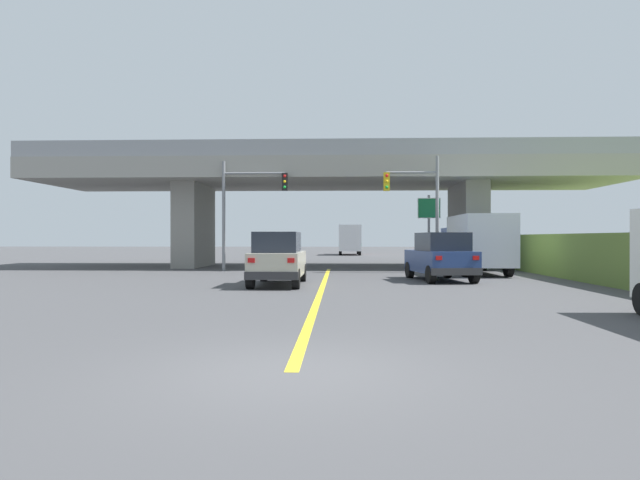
{
  "coord_description": "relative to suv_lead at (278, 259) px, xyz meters",
  "views": [
    {
      "loc": [
        0.65,
        -7.24,
        1.79
      ],
      "look_at": [
        -0.23,
        16.68,
        1.71
      ],
      "focal_mm": 30.7,
      "sensor_mm": 36.0,
      "label": 1
    }
  ],
  "objects": [
    {
      "name": "ground",
      "position": [
        1.7,
        13.6,
        -1.01
      ],
      "size": [
        160.0,
        160.0,
        0.0
      ],
      "primitive_type": "plane",
      "color": "#424244"
    },
    {
      "name": "suv_lead",
      "position": [
        0.0,
        0.0,
        0.0
      ],
      "size": [
        1.87,
        4.55,
        2.02
      ],
      "color": "#B7B29E",
      "rests_on": "ground"
    },
    {
      "name": "highway_sign",
      "position": [
        7.43,
        10.69,
        2.03
      ],
      "size": [
        1.3,
        0.17,
        4.25
      ],
      "color": "slate",
      "rests_on": "ground"
    },
    {
      "name": "traffic_signal_farside",
      "position": [
        -2.84,
        8.92,
        2.83
      ],
      "size": [
        3.6,
        0.36,
        5.98
      ],
      "color": "slate",
      "rests_on": "ground"
    },
    {
      "name": "semi_truck_distant",
      "position": [
        3.38,
        38.0,
        0.64
      ],
      "size": [
        2.33,
        6.54,
        3.17
      ],
      "color": "red",
      "rests_on": "ground"
    },
    {
      "name": "suv_crossing",
      "position": [
        6.58,
        2.46,
        0.0
      ],
      "size": [
        2.53,
        4.55,
        2.02
      ],
      "rotation": [
        0.0,
        0.0,
        0.13
      ],
      "color": "navy",
      "rests_on": "ground"
    },
    {
      "name": "box_truck",
      "position": [
        9.17,
        6.88,
        0.53
      ],
      "size": [
        2.33,
        6.74,
        2.9
      ],
      "color": "navy",
      "rests_on": "ground"
    },
    {
      "name": "traffic_signal_nearside",
      "position": [
        6.52,
        7.94,
        2.76
      ],
      "size": [
        2.88,
        0.36,
        6.08
      ],
      "color": "slate",
      "rests_on": "ground"
    },
    {
      "name": "overpass_bridge",
      "position": [
        1.7,
        13.6,
        4.24
      ],
      "size": [
        35.51,
        8.92,
        7.24
      ],
      "color": "gray",
      "rests_on": "ground"
    },
    {
      "name": "lane_divider_stripe",
      "position": [
        1.7,
        -1.28,
        -1.01
      ],
      "size": [
        0.2,
        24.35,
        0.01
      ],
      "primitive_type": "cube",
      "color": "yellow",
      "rests_on": "ground"
    }
  ]
}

